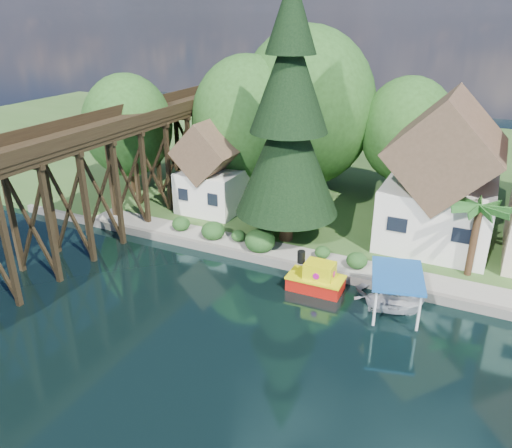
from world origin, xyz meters
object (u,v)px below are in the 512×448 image
Objects in this scene: conifer at (289,122)px; boat_canopy at (395,297)px; trestle_bridge at (86,178)px; shed at (213,172)px; palm_tree at (479,210)px; tugboat at (316,279)px; boat_white_a at (383,295)px; house_left at (441,182)px.

conifer reaches higher than boat_canopy.
shed is at bearing 61.81° from trestle_bridge.
trestle_bridge reaches higher than palm_tree.
tugboat is at bearing -33.90° from shed.
boat_white_a is (-4.44, -4.77, -4.64)m from palm_tree.
shed is 1.52× the size of palm_tree.
tugboat is 4.16m from boat_white_a.
shed is at bearing -175.23° from house_left.
house_left is 2.36× the size of boat_canopy.
conifer is (12.99, 6.30, 3.98)m from trestle_bridge.
tugboat is at bearing -120.63° from house_left.
trestle_bridge is 14.98m from conifer.
trestle_bridge is 5.63× the size of shed.
trestle_bridge is 10.69m from shed.
palm_tree is at bearing -7.96° from shed.
conifer is at bearing 25.89° from trestle_bridge.
house_left is at bearing 122.32° from palm_tree.
boat_canopy reaches higher than boat_white_a.
shed is at bearing 146.10° from tugboat.
shed is 15.06m from tugboat.
boat_canopy is (-3.55, -5.97, -3.87)m from palm_tree.
boat_white_a is (21.35, 1.65, -4.98)m from trestle_bridge.
shed is 2.21× the size of tugboat.
palm_tree is at bearing 31.90° from tugboat.
tugboat is at bearing -50.73° from conifer.
boat_white_a is at bearing 126.70° from boat_canopy.
tugboat is (-8.55, -5.32, -4.24)m from palm_tree.
trestle_bridge is at bearing -176.34° from tugboat.
boat_white_a is at bearing -29.12° from conifer.
conifer is (-10.01, -4.52, 4.19)m from house_left.
boat_canopy is at bearing 1.17° from trestle_bridge.
conifer is 13.11m from boat_white_a.
conifer reaches higher than boat_white_a.
conifer is 5.15× the size of tugboat.
boat_canopy is at bearing -7.39° from tugboat.
palm_tree is at bearing -18.00° from boat_white_a.
boat_white_a is (16.35, -7.68, -3.46)m from shed.
house_left is at bearing 24.32° from conifer.
shed is (5.00, 9.33, -1.52)m from trestle_bridge.
conifer is (7.99, -3.02, 5.50)m from shed.
trestle_bridge is 21.98m from boat_white_a.
trestle_bridge reaches higher than shed.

